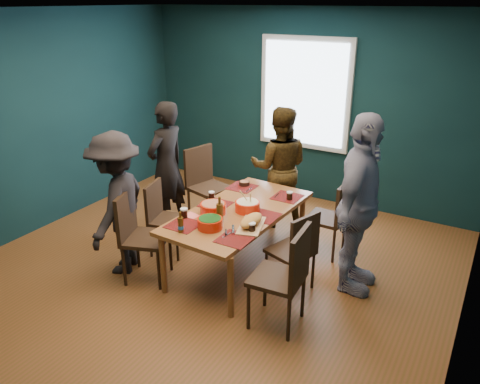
# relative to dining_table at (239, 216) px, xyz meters

# --- Properties ---
(room) EXTENTS (5.01, 5.01, 2.71)m
(room) POSITION_rel_dining_table_xyz_m (-0.22, 0.02, 0.75)
(room) COLOR brown
(room) RESTS_ON ground
(dining_table) EXTENTS (0.99, 1.85, 0.68)m
(dining_table) POSITION_rel_dining_table_xyz_m (0.00, 0.00, 0.00)
(dining_table) COLOR brown
(dining_table) RESTS_ON floor
(chair_left_far) EXTENTS (0.56, 0.56, 1.01)m
(chair_left_far) POSITION_rel_dining_table_xyz_m (-0.99, 0.79, -0.03)
(chair_left_far) COLOR black
(chair_left_far) RESTS_ON floor
(chair_left_mid) EXTENTS (0.47, 0.47, 0.86)m
(chair_left_mid) POSITION_rel_dining_table_xyz_m (-0.94, -0.16, -0.12)
(chair_left_mid) COLOR black
(chair_left_mid) RESTS_ON floor
(chair_left_near) EXTENTS (0.56, 0.56, 0.97)m
(chair_left_near) POSITION_rel_dining_table_xyz_m (-0.80, -0.73, -0.05)
(chair_left_near) COLOR black
(chair_left_near) RESTS_ON floor
(chair_right_far) EXTENTS (0.41, 0.41, 0.91)m
(chair_right_far) POSITION_rel_dining_table_xyz_m (0.80, 0.77, -0.09)
(chair_right_far) COLOR black
(chair_right_far) RESTS_ON floor
(chair_right_mid) EXTENTS (0.50, 0.50, 0.88)m
(chair_right_mid) POSITION_rel_dining_table_xyz_m (0.75, -0.13, -0.11)
(chair_right_mid) COLOR black
(chair_right_mid) RESTS_ON floor
(chair_right_near) EXTENTS (0.48, 0.48, 0.99)m
(chair_right_near) POSITION_rel_dining_table_xyz_m (0.89, -0.69, -0.04)
(chair_right_near) COLOR black
(chair_right_near) RESTS_ON floor
(person_far_left) EXTENTS (0.43, 0.62, 1.65)m
(person_far_left) POSITION_rel_dining_table_xyz_m (-1.31, 0.42, 0.20)
(person_far_left) COLOR black
(person_far_left) RESTS_ON floor
(person_back) EXTENTS (0.93, 0.84, 1.57)m
(person_back) POSITION_rel_dining_table_xyz_m (-0.10, 1.21, 0.16)
(person_back) COLOR black
(person_back) RESTS_ON floor
(person_right) EXTENTS (0.49, 1.10, 1.84)m
(person_right) POSITION_rel_dining_table_xyz_m (1.22, 0.23, 0.30)
(person_right) COLOR silver
(person_right) RESTS_ON floor
(person_near_left) EXTENTS (0.89, 1.14, 1.56)m
(person_near_left) POSITION_rel_dining_table_xyz_m (-1.09, -0.69, 0.16)
(person_near_left) COLOR black
(person_near_left) RESTS_ON floor
(bowl_salad) EXTENTS (0.27, 0.27, 0.11)m
(bowl_salad) POSITION_rel_dining_table_xyz_m (-0.20, -0.20, 0.12)
(bowl_salad) COLOR red
(bowl_salad) RESTS_ON dining_table
(bowl_dumpling) EXTENTS (0.27, 0.27, 0.25)m
(bowl_dumpling) POSITION_rel_dining_table_xyz_m (0.09, 0.03, 0.12)
(bowl_dumpling) COLOR red
(bowl_dumpling) RESTS_ON dining_table
(bowl_herbs) EXTENTS (0.25, 0.25, 0.11)m
(bowl_herbs) POSITION_rel_dining_table_xyz_m (-0.03, -0.51, 0.12)
(bowl_herbs) COLOR red
(bowl_herbs) RESTS_ON dining_table
(cutting_board) EXTENTS (0.33, 0.56, 0.12)m
(cutting_board) POSITION_rel_dining_table_xyz_m (0.30, -0.28, 0.12)
(cutting_board) COLOR tan
(cutting_board) RESTS_ON dining_table
(small_bowl) EXTENTS (0.13, 0.13, 0.05)m
(small_bowl) POSITION_rel_dining_table_xyz_m (-0.31, 0.66, 0.09)
(small_bowl) COLOR black
(small_bowl) RESTS_ON dining_table
(beer_bottle_a) EXTENTS (0.06, 0.06, 0.21)m
(beer_bottle_a) POSITION_rel_dining_table_xyz_m (-0.23, -0.72, 0.14)
(beer_bottle_a) COLOR #41270B
(beer_bottle_a) RESTS_ON dining_table
(beer_bottle_b) EXTENTS (0.07, 0.07, 0.27)m
(beer_bottle_b) POSITION_rel_dining_table_xyz_m (-0.03, -0.34, 0.17)
(beer_bottle_b) COLOR #41270B
(beer_bottle_b) RESTS_ON dining_table
(cola_glass_a) EXTENTS (0.08, 0.08, 0.10)m
(cola_glass_a) POSITION_rel_dining_table_xyz_m (-0.40, -0.45, 0.12)
(cola_glass_a) COLOR black
(cola_glass_a) RESTS_ON dining_table
(cola_glass_b) EXTENTS (0.07, 0.07, 0.10)m
(cola_glass_b) POSITION_rel_dining_table_xyz_m (0.37, -0.37, 0.12)
(cola_glass_b) COLOR black
(cola_glass_b) RESTS_ON dining_table
(cola_glass_c) EXTENTS (0.07, 0.07, 0.10)m
(cola_glass_c) POSITION_rel_dining_table_xyz_m (0.35, 0.53, 0.12)
(cola_glass_c) COLOR black
(cola_glass_c) RESTS_ON dining_table
(cola_glass_d) EXTENTS (0.07, 0.07, 0.09)m
(cola_glass_d) POSITION_rel_dining_table_xyz_m (-0.41, 0.10, 0.12)
(cola_glass_d) COLOR black
(cola_glass_d) RESTS_ON dining_table
(napkin_a) EXTENTS (0.19, 0.19, 0.00)m
(napkin_a) POSITION_rel_dining_table_xyz_m (0.35, 0.02, 0.07)
(napkin_a) COLOR #F76A68
(napkin_a) RESTS_ON dining_table
(napkin_b) EXTENTS (0.18, 0.18, 0.00)m
(napkin_b) POSITION_rel_dining_table_xyz_m (-0.36, -0.39, 0.07)
(napkin_b) COLOR #F76A68
(napkin_b) RESTS_ON dining_table
(napkin_c) EXTENTS (0.17, 0.17, 0.00)m
(napkin_c) POSITION_rel_dining_table_xyz_m (0.30, -0.65, 0.07)
(napkin_c) COLOR #F76A68
(napkin_c) RESTS_ON dining_table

